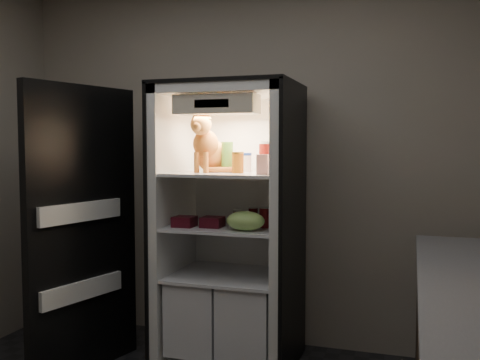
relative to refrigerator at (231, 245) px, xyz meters
The scene contains 16 objects.
room_shell 1.61m from the refrigerator, 90.00° to the right, with size 3.60×3.60×3.60m.
refrigerator is the anchor object (origin of this frame).
fridge_door 0.97m from the refrigerator, 151.03° to the right, with size 0.28×0.86×1.85m.
tabby_cat 0.67m from the refrigerator, 158.06° to the right, with size 0.34×0.40×0.42m.
parmesan_shaker 0.60m from the refrigerator, 97.37° to the right, with size 0.08×0.08×0.20m.
mayo_tub 0.57m from the refrigerator, 32.82° to the left, with size 0.09×0.09×0.13m.
salsa_jar 0.59m from the refrigerator, 53.69° to the right, with size 0.08×0.08×0.14m.
pepper_jar 0.65m from the refrigerator, ahead, with size 0.12×0.12×0.20m.
cream_carton 0.67m from the refrigerator, 38.75° to the right, with size 0.07×0.07×0.12m, color white.
soda_can_a 0.26m from the refrigerator, ahead, with size 0.06×0.06×0.11m.
soda_can_b 0.34m from the refrigerator, 14.58° to the right, with size 0.06×0.06×0.11m.
soda_can_c 0.35m from the refrigerator, 20.53° to the right, with size 0.07×0.07×0.13m.
condiment_jar 0.21m from the refrigerator, 24.79° to the right, with size 0.07×0.07×0.10m.
grape_bag 0.37m from the refrigerator, 54.27° to the right, with size 0.24×0.18×0.12m, color #94BB57.
berry_box_left 0.38m from the refrigerator, 137.76° to the right, with size 0.13×0.13×0.07m, color #450B16.
berry_box_right 0.27m from the refrigerator, 109.54° to the right, with size 0.13×0.13×0.07m, color #450B16.
Camera 1 is at (1.16, -2.00, 1.47)m, focal length 40.00 mm.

